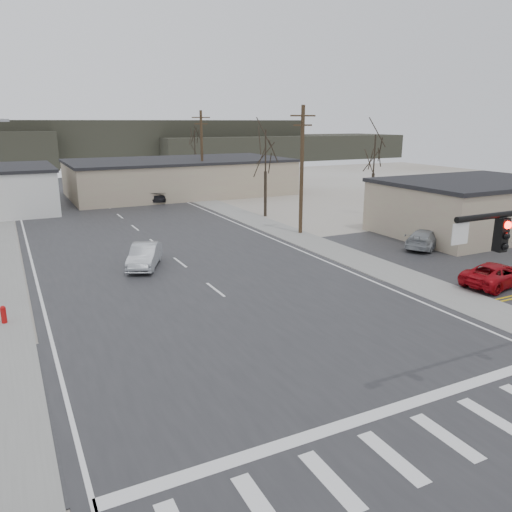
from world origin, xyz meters
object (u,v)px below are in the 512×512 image
Objects in this scene: car_far_b at (84,179)px; car_parked_red at (497,275)px; fire_hydrant at (4,315)px; car_far_a at (158,196)px; sedan_crossing at (145,256)px; car_parked_silver at (425,239)px.

car_far_b reaches higher than car_parked_red.
fire_hydrant is 0.19× the size of car_far_b.
car_far_a is at bearing 4.49° from car_parked_red.
car_far_b is 1.01× the size of car_parked_red.
car_parked_red is (16.34, -12.28, -0.10)m from sedan_crossing.
car_parked_red is (13.39, -56.82, -0.16)m from car_far_b.
car_parked_silver reaches higher than car_parked_red.
car_far_b reaches higher than fire_hydrant.
car_far_b is 51.35m from car_parked_silver.
fire_hydrant is at bearing -118.08° from sedan_crossing.
car_far_a is 1.00× the size of car_parked_silver.
car_parked_red is at bearing -62.74° from car_far_b.
fire_hydrant is 9.96m from sedan_crossing.
car_parked_silver is at bearing 3.83° from fire_hydrant.
sedan_crossing reaches higher than car_parked_silver.
car_far_b is 1.01× the size of car_parked_silver.
car_far_b reaches higher than sedan_crossing.
car_parked_red is (8.35, -37.24, -0.04)m from car_far_a.
sedan_crossing is 0.96× the size of car_far_a.
car_parked_silver is (2.80, 8.09, 0.03)m from car_parked_red.
car_far_a is at bearing 62.77° from fire_hydrant.
car_far_b is 58.37m from car_parked_red.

